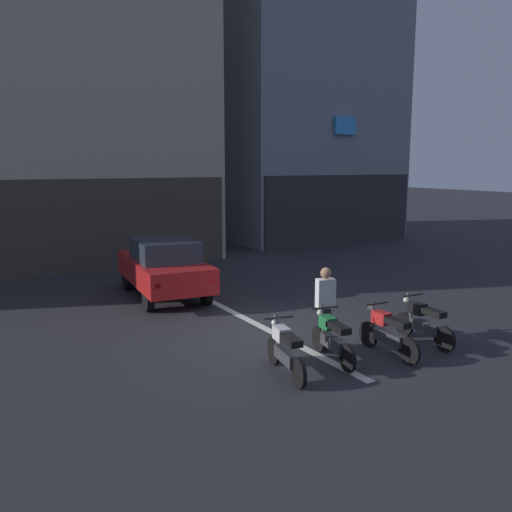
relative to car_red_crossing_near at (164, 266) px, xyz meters
The scene contains 10 objects.
ground_plane 4.63m from the car_red_crossing_near, 78.25° to the right, with size 120.00×120.00×0.00m, color #2B2B30.
lane_centre_line 2.01m from the car_red_crossing_near, 59.25° to the left, with size 0.20×18.00×0.01m, color silver.
building_mid_block 11.68m from the car_red_crossing_near, 92.93° to the left, with size 9.50×9.83×15.35m.
building_far_right 15.77m from the car_red_crossing_near, 41.62° to the left, with size 8.55×8.11×15.10m.
car_red_crossing_near is the anchor object (origin of this frame).
motorcycle_white_row_leftmost 6.44m from the car_red_crossing_near, 91.48° to the right, with size 0.55×1.65×0.98m.
motorcycle_green_row_left_mid 6.38m from the car_red_crossing_near, 81.21° to the right, with size 0.55×1.66×0.98m.
motorcycle_red_row_centre 6.91m from the car_red_crossing_near, 72.21° to the right, with size 0.55×1.67×0.98m.
motorcycle_black_row_right_mid 7.21m from the car_red_crossing_near, 63.18° to the right, with size 0.55×1.67×0.98m.
person_by_motorcycles 5.81m from the car_red_crossing_near, 77.45° to the right, with size 0.41×0.31×1.67m.
Camera 1 is at (-6.04, -9.49, 3.67)m, focal length 37.59 mm.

